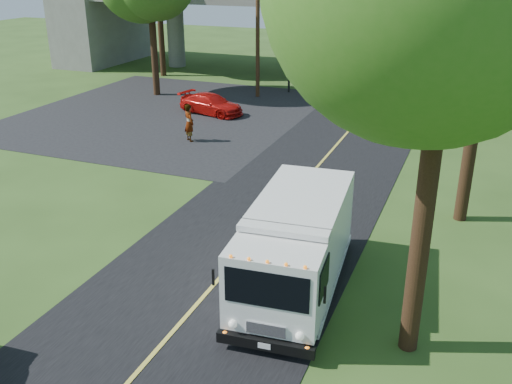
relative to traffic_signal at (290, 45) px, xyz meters
The scene contains 10 objects.
ground 26.87m from the traffic_signal, 77.01° to the right, with size 120.00×120.00×0.00m, color #2D491A.
road 17.38m from the traffic_signal, 69.44° to the right, with size 7.00×90.00×0.02m, color black.
parking_lot 9.96m from the traffic_signal, 122.01° to the right, with size 16.00×18.00×0.01m, color black.
lane_line 17.38m from the traffic_signal, 69.44° to the right, with size 0.12×90.00×0.01m, color gold.
overpass 8.59m from the traffic_signal, 45.00° to the left, with size 54.00×10.00×7.30m.
traffic_signal is the anchor object (origin of this frame).
utility_pole 2.86m from the traffic_signal, 126.87° to the right, with size 1.60×0.26×9.00m.
step_van 25.05m from the traffic_signal, 70.85° to the right, with size 2.85×6.45×2.63m.
red_sedan 7.98m from the traffic_signal, 108.53° to the right, with size 1.64×4.03×1.17m, color #B80F0B.
pedestrian 12.64m from the traffic_signal, 94.87° to the right, with size 0.69×0.46×1.90m, color gray.
Camera 1 is at (6.28, -10.75, 8.67)m, focal length 40.00 mm.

